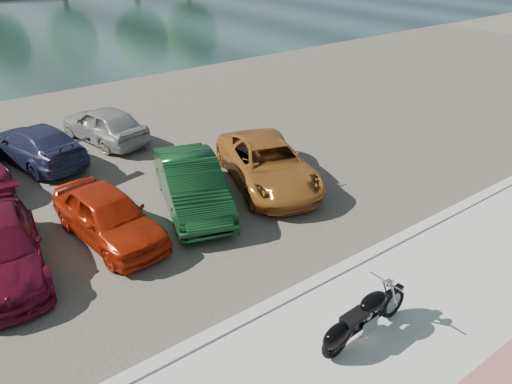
% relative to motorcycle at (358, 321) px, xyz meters
% --- Properties ---
extents(ground, '(200.00, 200.00, 0.00)m').
position_rel_motorcycle_xyz_m(ground, '(1.24, -0.25, -0.56)').
color(ground, '#595447').
rests_on(ground, ground).
extents(promenade, '(60.00, 6.00, 0.10)m').
position_rel_motorcycle_xyz_m(promenade, '(1.24, -1.25, -0.51)').
color(promenade, '#BAB7AF').
rests_on(promenade, ground).
extents(kerb, '(60.00, 0.30, 0.14)m').
position_rel_motorcycle_xyz_m(kerb, '(1.24, 1.75, -0.49)').
color(kerb, '#BAB7AF').
rests_on(kerb, ground).
extents(parking_lot, '(60.00, 18.00, 0.04)m').
position_rel_motorcycle_xyz_m(parking_lot, '(1.24, 10.75, -0.54)').
color(parking_lot, '#453F38').
rests_on(parking_lot, ground).
extents(motorcycle, '(2.33, 0.75, 1.05)m').
position_rel_motorcycle_xyz_m(motorcycle, '(0.00, 0.00, 0.00)').
color(motorcycle, black).
rests_on(motorcycle, promenade).
extents(car_4, '(1.94, 3.96, 1.30)m').
position_rel_motorcycle_xyz_m(car_4, '(-2.29, 6.21, 0.13)').
color(car_4, '#B5260C').
rests_on(car_4, parking_lot).
extents(car_5, '(2.77, 4.56, 1.42)m').
position_rel_motorcycle_xyz_m(car_5, '(0.18, 6.35, 0.19)').
color(car_5, '#0F3A19').
rests_on(car_5, parking_lot).
extents(car_6, '(3.56, 5.19, 1.32)m').
position_rel_motorcycle_xyz_m(car_6, '(2.74, 6.22, 0.14)').
color(car_6, '#AE6A28').
rests_on(car_6, parking_lot).
extents(car_11, '(2.68, 4.63, 1.26)m').
position_rel_motorcycle_xyz_m(car_11, '(-2.42, 12.00, 0.11)').
color(car_11, '#292D51').
rests_on(car_11, parking_lot).
extents(car_12, '(2.30, 4.10, 1.32)m').
position_rel_motorcycle_xyz_m(car_12, '(0.08, 12.41, 0.14)').
color(car_12, '#A2A39F').
rests_on(car_12, parking_lot).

